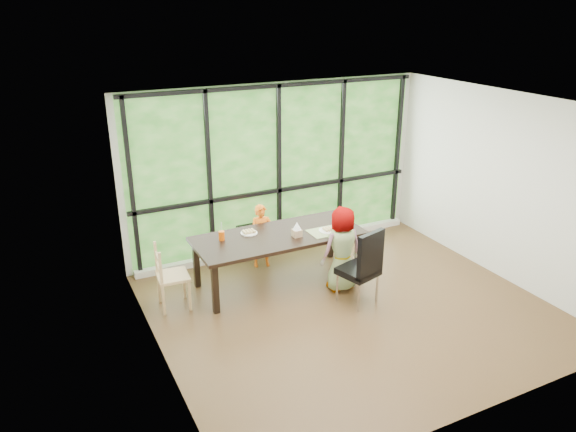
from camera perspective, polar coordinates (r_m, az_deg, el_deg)
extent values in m
plane|color=black|center=(7.45, 6.50, -9.54)|extent=(5.00, 5.00, 0.00)
plane|color=silver|center=(8.72, -1.11, 4.99)|extent=(5.00, 0.00, 5.00)
cube|color=#1A4813|center=(8.70, -1.05, 4.96)|extent=(4.80, 0.02, 2.65)
cube|color=silver|center=(9.09, -0.78, -3.05)|extent=(4.80, 0.12, 0.10)
cube|color=black|center=(7.89, -0.98, -4.45)|extent=(2.47, 1.18, 0.75)
cube|color=black|center=(8.67, -3.79, -0.83)|extent=(0.48, 0.48, 1.08)
cube|color=black|center=(7.37, 7.33, -5.16)|extent=(0.57, 0.57, 1.08)
cube|color=tan|center=(7.40, -11.91, -6.15)|extent=(0.43, 0.45, 0.90)
imported|color=#E05F0F|center=(8.33, -2.77, -2.08)|extent=(0.40, 0.31, 0.99)
imported|color=gray|center=(7.65, 5.66, -3.45)|extent=(0.60, 0.39, 1.22)
cube|color=tan|center=(7.84, 3.95, -1.64)|extent=(0.48, 0.36, 0.01)
cylinder|color=white|center=(7.78, -4.08, -1.78)|extent=(0.24, 0.24, 0.02)
cylinder|color=white|center=(7.86, 4.19, -1.53)|extent=(0.27, 0.27, 0.02)
cylinder|color=#DC5308|center=(7.58, -6.94, -2.05)|extent=(0.08, 0.08, 0.13)
cylinder|color=#56C333|center=(7.92, 6.49, -0.97)|extent=(0.08, 0.08, 0.13)
cylinder|color=white|center=(8.28, 5.97, -0.11)|extent=(0.09, 0.09, 0.09)
cube|color=tan|center=(7.65, 0.93, -1.77)|extent=(0.12, 0.12, 0.10)
cylinder|color=white|center=(7.54, -6.97, -1.32)|extent=(0.01, 0.04, 0.20)
cylinder|color=pink|center=(7.88, 6.53, -0.27)|extent=(0.01, 0.04, 0.20)
cone|color=white|center=(7.61, 0.94, -1.03)|extent=(0.12, 0.12, 0.11)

